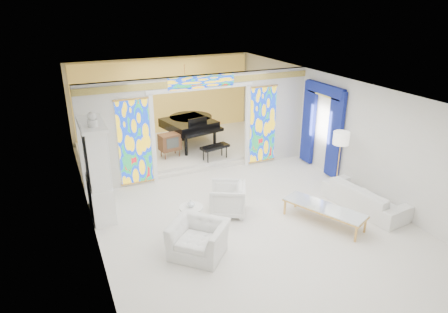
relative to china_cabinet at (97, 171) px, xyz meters
name	(u,v)px	position (x,y,z in m)	size (l,w,h in m)	color
floor	(229,199)	(3.22, -0.60, -1.17)	(12.00, 12.00, 0.00)	silver
ceiling	(230,89)	(3.22, -0.60, 1.83)	(7.00, 12.00, 0.02)	white
wall_back	(164,97)	(3.22, 5.40, 0.33)	(7.00, 0.02, 3.00)	silver
wall_front	(426,296)	(3.22, -6.60, 0.33)	(7.00, 0.02, 3.00)	silver
wall_left	(86,169)	(-0.28, -0.60, 0.33)	(0.02, 12.00, 3.00)	silver
wall_right	(340,130)	(6.72, -0.60, 0.33)	(0.02, 12.00, 3.00)	silver
partition_wall	(201,121)	(3.22, 1.40, 0.48)	(7.00, 0.22, 3.00)	silver
stained_glass_left	(135,142)	(1.19, 1.29, 0.13)	(0.90, 0.04, 2.40)	gold
stained_glass_right	(263,125)	(5.25, 1.29, 0.13)	(0.90, 0.04, 2.40)	gold
stained_glass_transom	(202,82)	(3.22, 1.29, 1.65)	(2.00, 0.04, 0.34)	gold
alcove_platform	(181,148)	(3.22, 3.50, -1.08)	(6.80, 3.80, 0.18)	silver
gold_curtain_back	(165,98)	(3.22, 5.28, 0.33)	(6.70, 0.10, 2.90)	#E8BE50
chandelier	(185,78)	(3.42, 3.40, 1.38)	(0.48, 0.48, 0.30)	gold
blue_drapes	(322,121)	(6.62, 0.10, 0.41)	(0.14, 1.85, 2.65)	navy
china_cabinet	(97,171)	(0.00, 0.00, 0.00)	(0.56, 1.46, 2.72)	white
armchair_left	(198,239)	(1.60, -2.57, -0.81)	(1.11, 0.97, 0.72)	white
armchair_right	(228,199)	(2.87, -1.26, -0.77)	(0.85, 0.87, 0.79)	white
sofa	(365,197)	(6.17, -2.46, -0.85)	(2.21, 0.86, 0.65)	white
side_table	(191,216)	(1.75, -1.74, -0.73)	(0.68, 0.68, 0.67)	white
vase	(191,203)	(1.75, -1.74, -0.41)	(0.16, 0.16, 0.17)	silver
coffee_table	(324,208)	(4.76, -2.62, -0.77)	(1.38, 2.05, 0.44)	white
floor_lamp	(341,141)	(6.13, -1.37, 0.32)	(0.48, 0.48, 1.74)	gold
grand_piano	(191,123)	(3.60, 3.45, -0.21)	(2.04, 3.13, 1.15)	black
tv_console	(170,142)	(2.57, 2.62, -0.49)	(0.72, 0.54, 0.76)	brown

